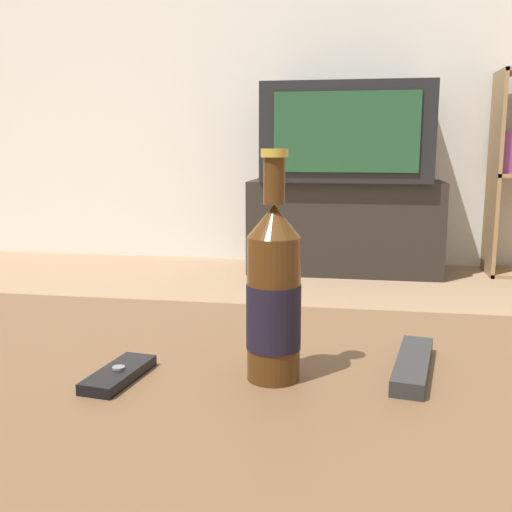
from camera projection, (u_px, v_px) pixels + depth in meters
The scene contains 7 objects.
back_wall at pixel (325, 40), 3.46m from camera, with size 8.00×0.05×2.60m.
coffee_table at pixel (155, 437), 0.70m from camera, with size 1.35×0.87×0.41m.
tv_stand at pixel (345, 226), 3.34m from camera, with size 1.05×0.42×0.51m.
television at pixel (347, 133), 3.25m from camera, with size 0.89×0.52×0.51m.
beer_bottle at pixel (274, 296), 0.73m from camera, with size 0.07×0.07×0.28m.
cell_phone at pixel (119, 374), 0.75m from camera, with size 0.06×0.12×0.02m.
remote_control at pixel (413, 365), 0.77m from camera, with size 0.07×0.19×0.02m.
Camera 1 is at (0.23, -0.62, 0.69)m, focal length 42.00 mm.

